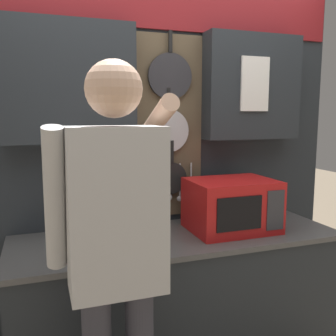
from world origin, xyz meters
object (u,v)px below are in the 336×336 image
microwave (231,205)px  knife_block (96,228)px  person (116,242)px  utensil_crock (132,228)px

microwave → knife_block: size_ratio=1.98×
microwave → knife_block: microwave is taller
knife_block → person: (0.00, -0.55, 0.11)m
microwave → person: person is taller
utensil_crock → person: 0.60m
utensil_crock → person: (-0.20, -0.55, 0.12)m
person → knife_block: bearing=90.4°
utensil_crock → person: bearing=-110.0°
utensil_crock → microwave: bearing=-0.1°
knife_block → utensil_crock: (0.20, 0.00, -0.02)m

